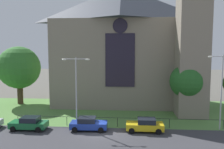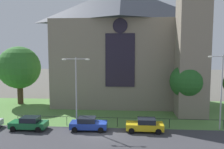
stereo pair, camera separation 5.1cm
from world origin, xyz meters
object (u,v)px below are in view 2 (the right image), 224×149
(streetlamp_far, at_px, (222,83))
(parked_car_blue, at_px, (88,124))
(streetlamp_near, at_px, (76,83))
(parked_car_yellow, at_px, (145,125))
(parked_car_green, at_px, (29,123))
(church_building, at_px, (126,44))
(tree_left_far, at_px, (19,68))
(tree_right_near, at_px, (187,82))

(streetlamp_far, xyz_separation_m, parked_car_blue, (-15.22, -1.35, -4.75))
(streetlamp_near, height_order, parked_car_yellow, streetlamp_near)
(streetlamp_far, xyz_separation_m, parked_car_green, (-22.12, -1.67, -4.75))
(church_building, distance_m, parked_car_green, 20.77)
(parked_car_green, bearing_deg, tree_left_far, -60.34)
(tree_right_near, height_order, streetlamp_near, streetlamp_near)
(parked_car_green, bearing_deg, parked_car_blue, -176.72)
(streetlamp_far, bearing_deg, parked_car_yellow, -171.49)
(streetlamp_near, bearing_deg, church_building, 66.56)
(streetlamp_far, bearing_deg, parked_car_blue, -174.95)
(church_building, relative_size, tree_right_near, 3.58)
(tree_right_near, relative_size, parked_car_yellow, 1.72)
(tree_right_near, relative_size, parked_car_blue, 1.71)
(church_building, bearing_deg, tree_left_far, -173.83)
(streetlamp_far, distance_m, parked_car_blue, 16.00)
(tree_right_near, bearing_deg, streetlamp_near, -159.51)
(streetlamp_near, height_order, streetlamp_far, streetlamp_far)
(streetlamp_near, height_order, parked_car_blue, streetlamp_near)
(church_building, xyz_separation_m, tree_right_near, (8.53, -7.86, -5.38))
(church_building, distance_m, streetlamp_far, 17.94)
(streetlamp_far, bearing_deg, church_building, 130.27)
(tree_right_near, relative_size, streetlamp_far, 0.83)
(church_building, height_order, tree_right_near, church_building)
(tree_left_far, relative_size, streetlamp_near, 1.18)
(tree_right_near, xyz_separation_m, parked_car_green, (-19.48, -6.99, -4.15))
(tree_right_near, height_order, parked_car_yellow, tree_right_near)
(streetlamp_near, xyz_separation_m, parked_car_blue, (1.67, -1.35, -4.56))
(parked_car_yellow, bearing_deg, church_building, -79.72)
(tree_right_near, height_order, parked_car_green, tree_right_near)
(church_building, bearing_deg, parked_car_blue, -105.56)
(parked_car_blue, xyz_separation_m, parked_car_yellow, (6.50, 0.04, 0.00))
(streetlamp_near, distance_m, streetlamp_far, 16.90)
(church_building, relative_size, streetlamp_near, 3.11)
(church_building, xyz_separation_m, parked_car_yellow, (2.45, -14.50, -9.53))
(streetlamp_near, bearing_deg, tree_right_near, 20.49)
(church_building, relative_size, parked_car_blue, 6.11)
(tree_left_far, distance_m, parked_car_green, 15.74)
(parked_car_blue, height_order, parked_car_yellow, same)
(tree_left_far, xyz_separation_m, tree_right_near, (26.64, -5.91, -1.35))
(church_building, height_order, parked_car_yellow, church_building)
(parked_car_blue, bearing_deg, tree_left_far, 136.29)
(streetlamp_far, relative_size, parked_car_yellow, 2.06)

